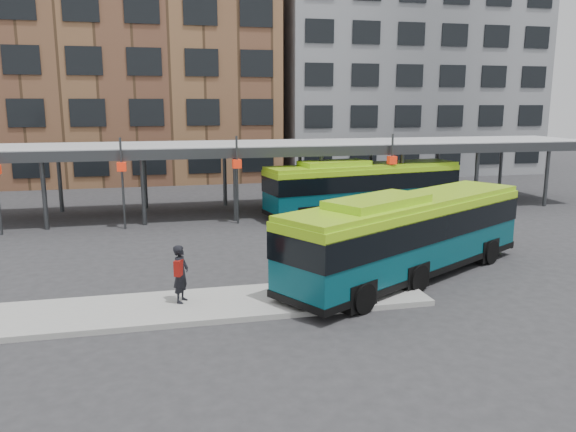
# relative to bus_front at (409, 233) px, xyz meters

# --- Properties ---
(ground) EXTENTS (120.00, 120.00, 0.00)m
(ground) POSITION_rel_bus_front_xyz_m (-1.93, 1.46, -1.73)
(ground) COLOR #28282B
(ground) RESTS_ON ground
(boarding_island) EXTENTS (14.00, 3.00, 0.18)m
(boarding_island) POSITION_rel_bus_front_xyz_m (-7.43, -1.54, -1.64)
(boarding_island) COLOR gray
(boarding_island) RESTS_ON ground
(canopy) EXTENTS (40.00, 6.53, 4.80)m
(canopy) POSITION_rel_bus_front_xyz_m (-1.99, 14.33, 2.18)
(canopy) COLOR #999B9E
(canopy) RESTS_ON ground
(building_brick) EXTENTS (26.00, 14.00, 22.00)m
(building_brick) POSITION_rel_bus_front_xyz_m (-11.93, 33.46, 9.27)
(building_brick) COLOR brown
(building_brick) RESTS_ON ground
(building_grey) EXTENTS (24.00, 14.00, 20.00)m
(building_grey) POSITION_rel_bus_front_xyz_m (14.07, 33.46, 8.27)
(building_grey) COLOR slate
(building_grey) RESTS_ON ground
(bus_front) EXTENTS (11.72, 8.26, 3.32)m
(bus_front) POSITION_rel_bus_front_xyz_m (0.00, 0.00, 0.00)
(bus_front) COLOR #06404A
(bus_front) RESTS_ON ground
(bus_rear) EXTENTS (12.19, 4.62, 3.29)m
(bus_rear) POSITION_rel_bus_front_xyz_m (2.63, 11.94, -0.02)
(bus_rear) COLOR #06404A
(bus_rear) RESTS_ON ground
(pedestrian) EXTENTS (0.70, 0.82, 1.90)m
(pedestrian) POSITION_rel_bus_front_xyz_m (-8.52, -1.28, -0.59)
(pedestrian) COLOR black
(pedestrian) RESTS_ON boarding_island
(bike_rack) EXTENTS (5.99, 1.31, 1.08)m
(bike_rack) POSITION_rel_bus_front_xyz_m (11.22, 13.61, -1.26)
(bike_rack) COLOR slate
(bike_rack) RESTS_ON ground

